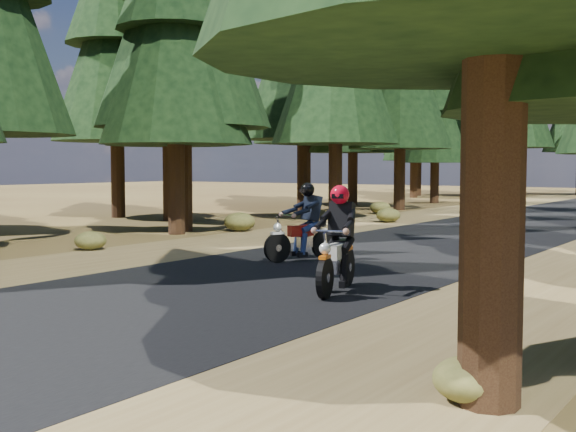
% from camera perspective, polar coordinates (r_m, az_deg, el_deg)
% --- Properties ---
extents(ground, '(120.00, 120.00, 0.00)m').
position_cam_1_polar(ground, '(12.48, -3.93, -5.44)').
color(ground, '#49331A').
rests_on(ground, ground).
extents(road, '(6.00, 100.00, 0.01)m').
position_cam_1_polar(road, '(16.64, 6.86, -3.07)').
color(road, black).
rests_on(road, ground).
extents(shoulder_l, '(3.20, 100.00, 0.01)m').
position_cam_1_polar(shoulder_l, '(19.20, -5.40, -2.12)').
color(shoulder_l, brown).
rests_on(shoulder_l, ground).
extents(pine_forest, '(34.59, 55.08, 16.32)m').
position_cam_1_polar(pine_forest, '(32.16, 20.80, 14.22)').
color(pine_forest, black).
rests_on(pine_forest, ground).
extents(understory_shrubs, '(14.40, 32.20, 0.71)m').
position_cam_1_polar(understory_shrubs, '(19.73, 18.00, -1.33)').
color(understory_shrubs, '#474C1E').
rests_on(understory_shrubs, ground).
extents(rider_lead, '(1.04, 2.01, 1.72)m').
position_cam_1_polar(rider_lead, '(11.62, 3.86, -3.26)').
color(rider_lead, white).
rests_on(rider_lead, road).
extents(rider_follow, '(1.22, 1.95, 1.67)m').
position_cam_1_polar(rider_follow, '(15.44, 1.06, -1.51)').
color(rider_follow, maroon).
rests_on(rider_follow, road).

